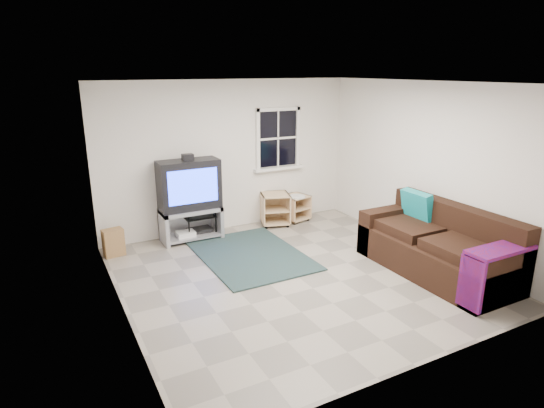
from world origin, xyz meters
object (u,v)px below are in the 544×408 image
tv_unit (189,193)px  sofa (439,248)px  side_table_left (275,208)px  av_rack (199,211)px  side_table_right (294,206)px

tv_unit → sofa: size_ratio=0.65×
side_table_left → sofa: (1.04, -2.91, 0.05)m
side_table_left → av_rack: bearing=179.1°
side_table_left → sofa: size_ratio=0.28×
tv_unit → sofa: (2.66, -2.87, -0.44)m
av_rack → side_table_right: size_ratio=1.96×
av_rack → side_table_left: size_ratio=1.65×
side_table_right → side_table_left: bearing=-178.5°
av_rack → sofa: 3.85m
side_table_left → sofa: 3.09m
side_table_left → sofa: sofa is taller
side_table_left → side_table_right: bearing=1.5°
side_table_left → side_table_right: size_ratio=1.19×
side_table_left → side_table_right: (0.43, 0.01, -0.03)m
tv_unit → side_table_left: tv_unit is taller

